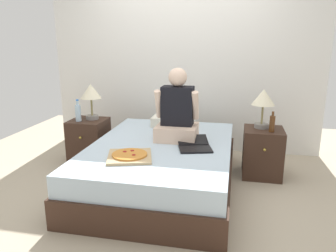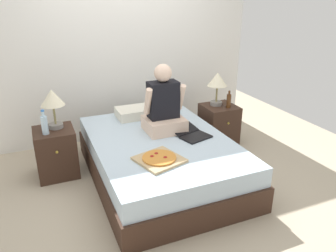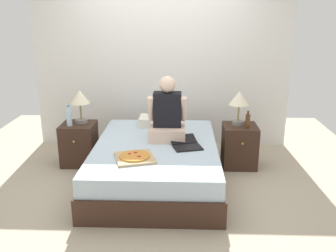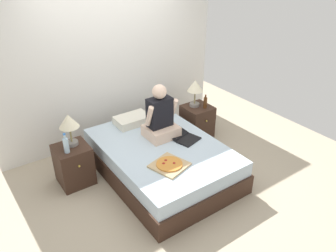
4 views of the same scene
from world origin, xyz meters
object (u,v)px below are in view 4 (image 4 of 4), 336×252
at_px(nightstand_left, 74,165).
at_px(water_bottle, 66,145).
at_px(lamp_on_left_nightstand, 69,123).
at_px(laptop, 185,138).
at_px(person_seated, 160,118).
at_px(nightstand_right, 197,122).
at_px(pizza_box, 169,165).
at_px(bed, 161,159).
at_px(lamp_on_right_nightstand, 195,88).
at_px(beer_bottle, 205,102).

bearing_deg(nightstand_left, water_bottle, -131.65).
bearing_deg(lamp_on_left_nightstand, laptop, -24.66).
bearing_deg(water_bottle, nightstand_left, 48.35).
distance_m(lamp_on_left_nightstand, person_seated, 1.23).
xyz_separation_m(nightstand_right, person_seated, (-0.95, -0.32, 0.49)).
xyz_separation_m(water_bottle, nightstand_right, (2.24, 0.09, -0.39)).
distance_m(nightstand_left, laptop, 1.57).
distance_m(water_bottle, pizza_box, 1.34).
height_order(bed, lamp_on_left_nightstand, lamp_on_left_nightstand).
bearing_deg(pizza_box, water_bottle, 136.69).
bearing_deg(lamp_on_right_nightstand, nightstand_right, -59.07).
xyz_separation_m(lamp_on_left_nightstand, beer_bottle, (2.19, -0.15, -0.23)).
height_order(lamp_on_left_nightstand, person_seated, person_seated).
height_order(nightstand_right, pizza_box, nightstand_right).
xyz_separation_m(beer_bottle, pizza_box, (-1.35, -0.90, -0.16)).
bearing_deg(nightstand_right, nightstand_left, 180.00).
bearing_deg(bed, lamp_on_left_nightstand, 150.95).
distance_m(bed, person_seated, 0.59).
height_order(nightstand_left, laptop, nightstand_left).
relative_size(laptop, pizza_box, 0.98).
bearing_deg(lamp_on_right_nightstand, person_seated, -158.32).
xyz_separation_m(lamp_on_right_nightstand, pizza_box, (-1.25, -1.05, -0.39)).
height_order(bed, water_bottle, water_bottle).
distance_m(nightstand_right, beer_bottle, 0.40).
height_order(bed, nightstand_left, nightstand_left).
relative_size(water_bottle, lamp_on_right_nightstand, 0.61).
distance_m(lamp_on_left_nightstand, nightstand_right, 2.21).
bearing_deg(lamp_on_right_nightstand, laptop, -137.09).
bearing_deg(nightstand_right, person_seated, -161.62).
xyz_separation_m(nightstand_right, laptop, (-0.72, -0.59, 0.22)).
height_order(nightstand_right, person_seated, person_seated).
bearing_deg(water_bottle, lamp_on_left_nightstand, 49.40).
xyz_separation_m(nightstand_left, person_seated, (1.21, -0.32, 0.49)).
xyz_separation_m(nightstand_right, pizza_box, (-1.28, -1.00, 0.22)).
bearing_deg(water_bottle, laptop, -18.30).
bearing_deg(beer_bottle, water_bottle, 179.75).
relative_size(person_seated, pizza_box, 1.57).
height_order(lamp_on_right_nightstand, person_seated, person_seated).
bearing_deg(beer_bottle, lamp_on_right_nightstand, 123.69).
bearing_deg(person_seated, lamp_on_left_nightstand, 162.63).
bearing_deg(pizza_box, nightstand_left, 131.52).
xyz_separation_m(lamp_on_left_nightstand, laptop, (1.40, -0.64, -0.38)).
height_order(person_seated, pizza_box, person_seated).
bearing_deg(beer_bottle, bed, -159.59).
distance_m(beer_bottle, laptop, 0.95).
bearing_deg(lamp_on_left_nightstand, nightstand_left, -128.63).
height_order(lamp_on_left_nightstand, water_bottle, lamp_on_left_nightstand).
xyz_separation_m(nightstand_left, lamp_on_right_nightstand, (2.13, 0.05, 0.61)).
distance_m(person_seated, pizza_box, 0.80).
distance_m(bed, water_bottle, 1.32).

